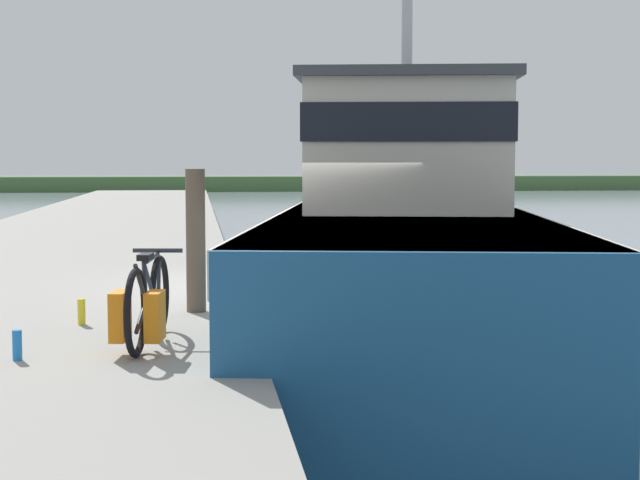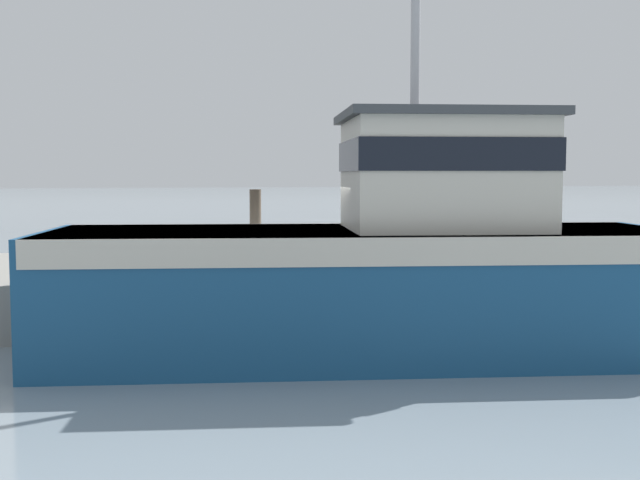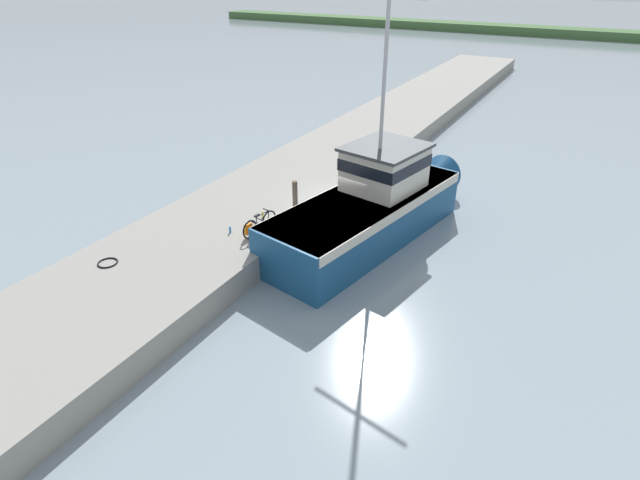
% 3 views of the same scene
% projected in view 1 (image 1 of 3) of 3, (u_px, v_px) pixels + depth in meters
% --- Properties ---
extents(ground_plane, '(320.00, 320.00, 0.00)m').
position_uv_depth(ground_plane, '(303.00, 358.00, 12.51)').
color(ground_plane, '#84939E').
extents(dock_pier, '(5.67, 80.00, 0.96)m').
position_uv_depth(dock_pier, '(8.00, 327.00, 12.01)').
color(dock_pier, gray).
rests_on(dock_pier, ground_plane).
extents(far_shoreline, '(180.00, 5.00, 1.21)m').
position_uv_depth(far_shoreline, '(558.00, 183.00, 85.42)').
color(far_shoreline, '#426638').
rests_on(far_shoreline, ground_plane).
extents(fishing_boat_main, '(4.79, 11.30, 10.42)m').
position_uv_depth(fishing_boat_main, '(406.00, 253.00, 12.12)').
color(fishing_boat_main, navy).
rests_on(fishing_boat_main, ground_plane).
extents(bicycle_touring, '(0.57, 1.71, 0.79)m').
position_uv_depth(bicycle_touring, '(145.00, 305.00, 8.12)').
color(bicycle_touring, black).
rests_on(bicycle_touring, dock_pier).
extents(mooring_post, '(0.20, 0.20, 1.48)m').
position_uv_depth(mooring_post, '(196.00, 241.00, 10.09)').
color(mooring_post, brown).
rests_on(mooring_post, dock_pier).
extents(water_bottle_by_bike, '(0.07, 0.07, 0.25)m').
position_uv_depth(water_bottle_by_bike, '(82.00, 312.00, 9.33)').
color(water_bottle_by_bike, yellow).
rests_on(water_bottle_by_bike, dock_pier).
extents(water_bottle_on_curb, '(0.07, 0.07, 0.24)m').
position_uv_depth(water_bottle_on_curb, '(17.00, 345.00, 7.66)').
color(water_bottle_on_curb, blue).
rests_on(water_bottle_on_curb, dock_pier).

